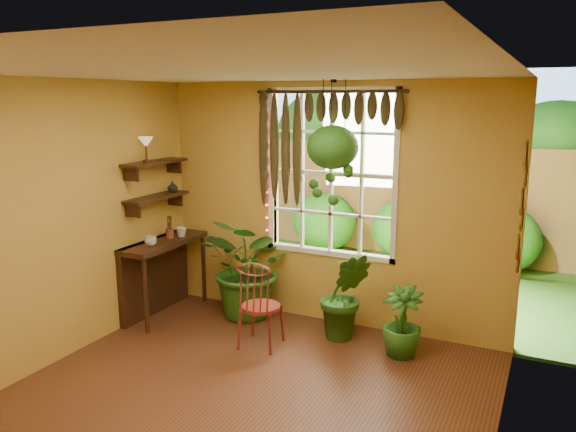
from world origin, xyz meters
name	(u,v)px	position (x,y,z in m)	size (l,w,h in m)	color
floor	(224,417)	(0.00, 0.00, 0.00)	(4.50, 4.50, 0.00)	brown
ceiling	(215,71)	(0.00, 0.00, 2.70)	(4.50, 4.50, 0.00)	white
wall_back	(330,205)	(0.00, 2.25, 1.35)	(4.00, 4.00, 0.00)	gold
wall_left	(33,229)	(-2.00, 0.00, 1.35)	(4.50, 4.50, 0.00)	gold
wall_right	(501,295)	(2.00, 0.00, 1.35)	(4.50, 4.50, 0.00)	gold
window	(331,174)	(0.00, 2.28, 1.70)	(1.52, 0.10, 1.86)	white
valance_vine	(321,121)	(-0.08, 2.16, 2.28)	(1.70, 0.12, 1.10)	#3B1F10
string_lights	(266,166)	(-0.76, 2.19, 1.75)	(0.03, 0.03, 1.54)	#FF2633
wall_plates	(521,210)	(1.98, 1.79, 1.55)	(0.04, 0.32, 1.10)	#ECE6C1
counter_ledge	(158,268)	(-1.91, 1.60, 0.55)	(0.40, 1.20, 0.90)	#3B1F10
shelf_lower	(157,197)	(-1.88, 1.60, 1.40)	(0.25, 0.90, 0.04)	#3B1F10
shelf_upper	(155,162)	(-1.88, 1.60, 1.80)	(0.25, 0.90, 0.04)	#3B1F10
backyard	(436,167)	(0.24, 6.87, 1.28)	(14.00, 10.00, 12.00)	#285A19
windsor_chair	(260,318)	(-0.37, 1.29, 0.31)	(0.44, 0.46, 1.07)	maroon
potted_plant_left	(251,268)	(-0.84, 1.94, 0.60)	(1.08, 0.94, 1.20)	#184B14
potted_plant_mid	(345,295)	(0.34, 1.86, 0.48)	(0.52, 0.42, 0.95)	#184B14
potted_plant_right	(402,322)	(0.99, 1.72, 0.36)	(0.40, 0.40, 0.71)	#184B14
hanging_basket	(332,153)	(0.16, 1.90, 1.96)	(0.53, 0.53, 1.27)	black
cup_a	(150,241)	(-1.78, 1.34, 0.95)	(0.14, 0.14, 0.11)	silver
cup_b	(181,232)	(-1.72, 1.83, 0.96)	(0.12, 0.12, 0.11)	beige
brush_jar	(170,227)	(-1.80, 1.71, 1.03)	(0.09, 0.09, 0.33)	brown
shelf_vase	(173,187)	(-1.87, 1.89, 1.48)	(0.12, 0.12, 0.13)	#B2AD99
tiffany_lamp	(146,144)	(-1.86, 1.44, 2.02)	(0.17, 0.17, 0.28)	#553418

